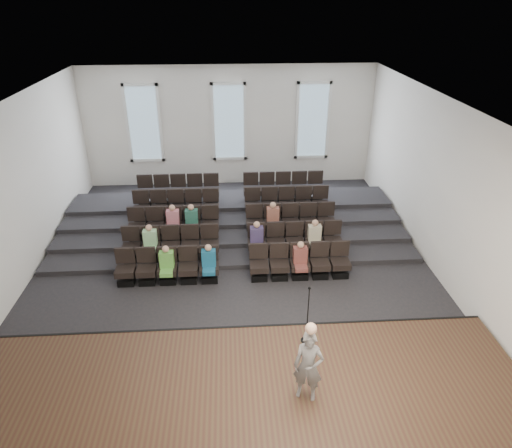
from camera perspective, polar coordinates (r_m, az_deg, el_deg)
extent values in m
plane|color=black|center=(14.05, -2.75, -5.55)|extent=(14.00, 14.00, 0.00)
cube|color=white|center=(12.09, -3.29, 14.82)|extent=(12.00, 14.00, 0.02)
cube|color=white|center=(19.51, -3.37, 12.05)|extent=(12.00, 0.04, 5.00)
cube|color=white|center=(7.01, -1.93, -19.60)|extent=(12.00, 0.04, 5.00)
cube|color=white|center=(14.17, -28.16, 2.77)|extent=(0.04, 14.00, 5.00)
cube|color=white|center=(14.24, 22.06, 4.18)|extent=(0.04, 14.00, 5.00)
cube|color=#402F1B|center=(9.96, -2.12, -20.39)|extent=(11.80, 3.60, 0.50)
cube|color=black|center=(11.23, -2.41, -13.71)|extent=(11.80, 0.06, 0.52)
cube|color=black|center=(16.02, -2.94, -0.82)|extent=(11.80, 4.80, 0.15)
cube|color=black|center=(16.45, -2.98, 0.27)|extent=(11.80, 3.75, 0.30)
cube|color=black|center=(16.89, -3.02, 1.31)|extent=(11.80, 2.70, 0.45)
cube|color=black|center=(17.33, -3.05, 2.29)|extent=(11.80, 1.65, 0.60)
cube|color=black|center=(13.83, -15.85, -6.80)|extent=(0.47, 0.43, 0.20)
cube|color=black|center=(13.67, -16.02, -5.72)|extent=(0.55, 0.50, 0.19)
cube|color=black|center=(13.63, -16.07, -3.79)|extent=(0.55, 0.08, 0.50)
cube|color=black|center=(13.71, -13.39, -6.78)|extent=(0.47, 0.43, 0.20)
cube|color=black|center=(13.55, -13.53, -5.70)|extent=(0.55, 0.50, 0.19)
cube|color=black|center=(13.51, -13.59, -3.75)|extent=(0.55, 0.08, 0.50)
cube|color=black|center=(13.62, -10.89, -6.76)|extent=(0.47, 0.43, 0.20)
cube|color=black|center=(13.45, -11.00, -5.66)|extent=(0.55, 0.50, 0.19)
cube|color=black|center=(13.41, -11.06, -3.70)|extent=(0.55, 0.08, 0.50)
cube|color=black|center=(13.55, -8.36, -6.71)|extent=(0.47, 0.43, 0.20)
cube|color=black|center=(13.38, -8.44, -5.61)|extent=(0.55, 0.50, 0.19)
cube|color=black|center=(13.34, -8.50, -3.65)|extent=(0.55, 0.08, 0.50)
cube|color=black|center=(13.51, -5.80, -6.66)|extent=(0.47, 0.43, 0.20)
cube|color=black|center=(13.34, -5.87, -5.56)|extent=(0.55, 0.50, 0.19)
cube|color=black|center=(13.30, -5.92, -3.58)|extent=(0.55, 0.08, 0.50)
cube|color=black|center=(13.52, 0.38, -6.47)|extent=(0.47, 0.43, 0.20)
cube|color=black|center=(13.35, 0.39, -5.37)|extent=(0.55, 0.50, 0.19)
cube|color=black|center=(13.31, 0.33, -3.39)|extent=(0.55, 0.08, 0.50)
cube|color=black|center=(13.57, 2.93, -6.38)|extent=(0.47, 0.43, 0.20)
cube|color=black|center=(13.40, 2.96, -5.27)|extent=(0.55, 0.50, 0.19)
cube|color=black|center=(13.36, 2.90, -3.31)|extent=(0.55, 0.08, 0.50)
cube|color=black|center=(13.64, 5.45, -6.27)|extent=(0.47, 0.43, 0.20)
cube|color=black|center=(13.47, 5.51, -5.17)|extent=(0.55, 0.50, 0.19)
cube|color=black|center=(13.44, 5.45, -3.21)|extent=(0.55, 0.08, 0.50)
cube|color=black|center=(13.74, 7.93, -6.14)|extent=(0.47, 0.43, 0.20)
cube|color=black|center=(13.58, 8.02, -5.05)|extent=(0.55, 0.50, 0.19)
cube|color=black|center=(13.54, 7.96, -3.11)|extent=(0.55, 0.08, 0.50)
cube|color=black|center=(13.87, 10.38, -6.02)|extent=(0.47, 0.43, 0.20)
cube|color=black|center=(13.71, 10.49, -4.93)|extent=(0.55, 0.50, 0.19)
cube|color=black|center=(13.67, 10.43, -3.01)|extent=(0.55, 0.08, 0.50)
cube|color=black|center=(14.62, -15.18, -4.01)|extent=(0.47, 0.43, 0.20)
cube|color=black|center=(14.47, -15.33, -2.96)|extent=(0.55, 0.50, 0.19)
cube|color=black|center=(14.45, -15.38, -1.14)|extent=(0.55, 0.08, 0.50)
cube|color=black|center=(14.51, -12.86, -3.98)|extent=(0.47, 0.43, 0.20)
cube|color=black|center=(14.35, -12.98, -2.92)|extent=(0.55, 0.50, 0.19)
cube|color=black|center=(14.34, -13.04, -1.08)|extent=(0.55, 0.08, 0.50)
cube|color=black|center=(14.42, -10.50, -3.93)|extent=(0.47, 0.43, 0.20)
cube|color=black|center=(14.26, -10.61, -2.86)|extent=(0.55, 0.50, 0.19)
cube|color=black|center=(14.25, -10.66, -1.01)|extent=(0.55, 0.08, 0.50)
cube|color=black|center=(14.35, -8.12, -3.88)|extent=(0.47, 0.43, 0.20)
cube|color=black|center=(14.20, -8.20, -2.81)|extent=(0.55, 0.50, 0.19)
cube|color=black|center=(14.18, -8.26, -0.95)|extent=(0.55, 0.08, 0.50)
cube|color=black|center=(14.31, -5.72, -3.82)|extent=(0.47, 0.43, 0.20)
cube|color=black|center=(14.16, -5.78, -2.74)|extent=(0.55, 0.50, 0.19)
cube|color=black|center=(14.14, -5.84, -0.88)|extent=(0.55, 0.08, 0.50)
cube|color=black|center=(14.32, 0.09, -3.64)|extent=(0.47, 0.43, 0.20)
cube|color=black|center=(14.17, 0.09, -2.57)|extent=(0.55, 0.50, 0.19)
cube|color=black|center=(14.15, 0.04, -0.71)|extent=(0.55, 0.08, 0.50)
cube|color=black|center=(14.37, 2.48, -3.56)|extent=(0.47, 0.43, 0.20)
cube|color=black|center=(14.21, 2.51, -2.49)|extent=(0.55, 0.50, 0.19)
cube|color=black|center=(14.20, 2.45, -0.63)|extent=(0.55, 0.08, 0.50)
cube|color=black|center=(14.44, 4.86, -3.47)|extent=(0.47, 0.43, 0.20)
cube|color=black|center=(14.29, 4.90, -2.41)|extent=(0.55, 0.50, 0.19)
cube|color=black|center=(14.27, 4.85, -0.56)|extent=(0.55, 0.08, 0.50)
cube|color=black|center=(14.54, 7.20, -3.38)|extent=(0.47, 0.43, 0.20)
cube|color=black|center=(14.38, 7.27, -2.32)|extent=(0.55, 0.50, 0.19)
cube|color=black|center=(14.37, 7.22, -0.48)|extent=(0.55, 0.08, 0.50)
cube|color=black|center=(14.66, 9.51, -3.28)|extent=(0.47, 0.43, 0.20)
cube|color=black|center=(14.50, 9.60, -2.23)|extent=(0.55, 0.50, 0.19)
cube|color=black|center=(14.49, 9.55, -0.41)|extent=(0.55, 0.08, 0.50)
cube|color=black|center=(15.44, -14.58, -1.52)|extent=(0.47, 0.42, 0.20)
cube|color=black|center=(15.30, -14.72, -0.50)|extent=(0.55, 0.50, 0.19)
cube|color=black|center=(15.30, -14.77, 1.22)|extent=(0.55, 0.08, 0.50)
cube|color=black|center=(15.33, -12.39, -1.47)|extent=(0.47, 0.42, 0.20)
cube|color=black|center=(15.19, -12.50, -0.44)|extent=(0.55, 0.50, 0.19)
cube|color=black|center=(15.19, -12.55, 1.30)|extent=(0.55, 0.08, 0.50)
cube|color=black|center=(15.25, -10.16, -1.41)|extent=(0.47, 0.42, 0.20)
cube|color=black|center=(15.11, -10.26, -0.38)|extent=(0.55, 0.50, 0.19)
cube|color=black|center=(15.11, -10.31, 1.37)|extent=(0.55, 0.08, 0.50)
cube|color=black|center=(15.19, -7.91, -1.35)|extent=(0.47, 0.42, 0.20)
cube|color=black|center=(15.04, -7.99, -0.31)|extent=(0.55, 0.50, 0.19)
cube|color=black|center=(15.05, -8.04, 1.44)|extent=(0.55, 0.08, 0.50)
cube|color=black|center=(15.15, -5.65, -1.28)|extent=(0.47, 0.42, 0.20)
cube|color=black|center=(15.01, -5.70, -0.24)|extent=(0.55, 0.50, 0.19)
cube|color=black|center=(15.01, -5.76, 1.51)|extent=(0.55, 0.08, 0.50)
cube|color=black|center=(15.16, -0.17, -1.12)|extent=(0.47, 0.42, 0.20)
cube|color=black|center=(15.01, -0.17, -0.08)|extent=(0.55, 0.50, 0.19)
cube|color=black|center=(15.02, -0.22, 1.68)|extent=(0.55, 0.08, 0.50)
cube|color=black|center=(15.20, 2.09, -1.05)|extent=(0.47, 0.42, 0.20)
cube|color=black|center=(15.06, 2.11, -0.01)|extent=(0.55, 0.50, 0.19)
cube|color=black|center=(15.06, 2.06, 1.74)|extent=(0.55, 0.08, 0.50)
cube|color=black|center=(15.27, 4.33, -0.98)|extent=(0.47, 0.42, 0.20)
cube|color=black|center=(15.13, 4.37, 0.05)|extent=(0.55, 0.50, 0.19)
cube|color=black|center=(15.13, 4.32, 1.80)|extent=(0.55, 0.08, 0.50)
cube|color=black|center=(15.36, 6.55, -0.91)|extent=(0.47, 0.42, 0.20)
cube|color=black|center=(15.22, 6.61, 0.12)|extent=(0.55, 0.50, 0.19)
cube|color=black|center=(15.22, 6.56, 1.85)|extent=(0.55, 0.08, 0.50)
cube|color=black|center=(15.47, 8.74, -0.84)|extent=(0.47, 0.42, 0.20)
cube|color=black|center=(15.33, 8.82, 0.18)|extent=(0.55, 0.50, 0.19)
cube|color=black|center=(15.34, 8.77, 1.91)|extent=(0.55, 0.08, 0.50)
cube|color=black|center=(16.29, -14.05, 0.72)|extent=(0.47, 0.42, 0.20)
cube|color=black|center=(16.16, -14.17, 1.70)|extent=(0.55, 0.50, 0.19)
cube|color=black|center=(16.18, -14.22, 3.33)|extent=(0.55, 0.08, 0.50)
cube|color=black|center=(16.19, -11.96, 0.78)|extent=(0.47, 0.42, 0.20)
cube|color=black|center=(16.05, -12.07, 1.77)|extent=(0.55, 0.50, 0.19)
cube|color=black|center=(16.08, -12.12, 3.41)|extent=(0.55, 0.08, 0.50)
cube|color=black|center=(16.11, -9.85, 0.85)|extent=(0.47, 0.42, 0.20)
cube|color=black|center=(15.97, -9.94, 1.85)|extent=(0.55, 0.50, 0.19)
cube|color=black|center=(16.00, -9.99, 3.50)|extent=(0.55, 0.08, 0.50)
cube|color=black|center=(16.05, -7.73, 0.92)|extent=(0.47, 0.42, 0.20)
cube|color=black|center=(15.92, -7.80, 1.92)|extent=(0.55, 0.50, 0.19)
cube|color=black|center=(15.94, -7.84, 3.57)|extent=(0.55, 0.08, 0.50)
cube|color=black|center=(16.01, -5.59, 0.98)|extent=(0.47, 0.42, 0.20)
cube|color=black|center=(15.88, -5.64, 1.99)|extent=(0.55, 0.50, 0.19)
cube|color=black|center=(15.90, -5.69, 3.64)|extent=(0.55, 0.08, 0.50)
cube|color=black|center=(16.02, -0.40, 1.13)|extent=(0.47, 0.42, 0.20)
cube|color=black|center=(15.89, -0.40, 2.14)|extent=(0.55, 0.50, 0.19)
cube|color=black|center=(15.91, -0.45, 3.80)|extent=(0.55, 0.08, 0.50)
cube|color=black|center=(16.06, 1.74, 1.19)|extent=(0.47, 0.42, 0.20)
cube|color=black|center=(15.93, 1.75, 2.20)|extent=(0.55, 0.50, 0.19)
cube|color=black|center=(15.95, 1.70, 3.85)|extent=(0.55, 0.08, 0.50)
cube|color=black|center=(16.13, 3.86, 1.25)|extent=(0.47, 0.42, 0.20)
cube|color=black|center=(15.99, 3.89, 2.25)|extent=(0.55, 0.50, 0.19)
cube|color=black|center=(16.02, 3.85, 3.90)|extent=(0.55, 0.08, 0.50)
cube|color=black|center=(16.21, 5.96, 1.31)|extent=(0.47, 0.42, 0.20)
cube|color=black|center=(16.08, 6.02, 2.30)|extent=(0.55, 0.50, 0.19)
cube|color=black|center=(16.10, 5.97, 3.94)|extent=(0.55, 0.08, 0.50)
cube|color=black|center=(16.32, 8.04, 1.36)|extent=(0.47, 0.42, 0.20)
cube|color=black|center=(16.19, 8.11, 2.35)|extent=(0.55, 0.50, 0.19)
cube|color=black|center=(16.21, 8.07, 3.97)|extent=(0.55, 0.08, 0.50)
cube|color=black|center=(17.16, -13.57, 2.73)|extent=(0.47, 0.42, 0.20)
cube|color=black|center=(17.04, -13.68, 3.68)|extent=(0.55, 0.50, 0.19)
cube|color=black|center=(17.07, -13.73, 5.22)|extent=(0.55, 0.08, 0.50)
cube|color=black|center=(17.06, -11.58, 2.81)|extent=(0.47, 0.42, 0.20)
cube|color=black|center=(16.94, -11.68, 3.76)|extent=(0.55, 0.50, 0.19)
cube|color=black|center=(16.98, -11.73, 5.31)|extent=(0.55, 0.08, 0.50)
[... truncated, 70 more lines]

